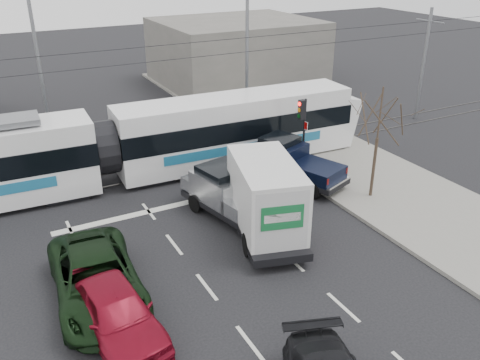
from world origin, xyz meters
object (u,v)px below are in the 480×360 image
red_car (116,311)px  bare_tree (380,118)px  traffic_signal (303,120)px  navy_pickup (290,161)px  street_lamp_far (34,56)px  tram (104,149)px  silver_pickup (234,195)px  street_lamp_near (244,44)px  box_truck (262,195)px  green_car (97,279)px

red_car → bare_tree: bearing=8.6°
traffic_signal → navy_pickup: size_ratio=0.68×
street_lamp_far → tram: size_ratio=0.35×
silver_pickup → traffic_signal: bearing=15.3°
street_lamp_near → box_truck: bearing=-115.3°
bare_tree → green_car: bare_tree is taller
traffic_signal → red_car: traffic_signal is taller
tram → navy_pickup: size_ratio=4.89×
silver_pickup → box_truck: (0.53, -1.42, 0.52)m
green_car → red_car: 1.82m
bare_tree → navy_pickup: bare_tree is taller
bare_tree → green_car: bearing=-173.5°
bare_tree → tram: bearing=145.7°
box_truck → green_car: size_ratio=1.17×
traffic_signal → street_lamp_near: size_ratio=0.40×
street_lamp_far → silver_pickup: bearing=-65.7°
traffic_signal → box_truck: bearing=-138.5°
street_lamp_near → box_truck: (-5.48, -11.61, -3.56)m
street_lamp_near → navy_pickup: bearing=-103.2°
navy_pickup → green_car: 11.46m
tram → navy_pickup: tram is taller
box_truck → red_car: (-6.77, -3.15, -0.77)m
bare_tree → street_lamp_far: bearing=131.1°
street_lamp_near → traffic_signal: bearing=-96.4°
street_lamp_far → navy_pickup: street_lamp_far is taller
street_lamp_far → red_car: bearing=-92.6°
street_lamp_near → navy_pickup: 9.37m
traffic_signal → green_car: (-11.52, -5.43, -1.95)m
street_lamp_near → red_car: size_ratio=1.94×
bare_tree → red_car: bare_tree is taller
street_lamp_far → navy_pickup: size_ratio=1.70×
tram → green_car: (-2.49, -8.36, -1.08)m
traffic_signal → box_truck: 6.31m
traffic_signal → street_lamp_far: street_lamp_far is taller
street_lamp_far → navy_pickup: 14.58m
traffic_signal → tram: tram is taller
tram → box_truck: bearing=-55.4°
silver_pickup → navy_pickup: size_ratio=1.14×
traffic_signal → tram: 9.53m
street_lamp_far → traffic_signal: bearing=-41.7°
street_lamp_near → street_lamp_far: same height
green_car → navy_pickup: bearing=28.4°
tram → silver_pickup: (3.86, -5.61, -0.83)m
tram → red_car: tram is taller
tram → green_car: size_ratio=4.57×
traffic_signal → tram: size_ratio=0.14×
box_truck → tram: bearing=137.7°
street_lamp_far → tram: (1.63, -6.57, -3.24)m
red_car → street_lamp_far: bearing=81.4°
silver_pickup → red_car: (-6.24, -4.57, -0.25)m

